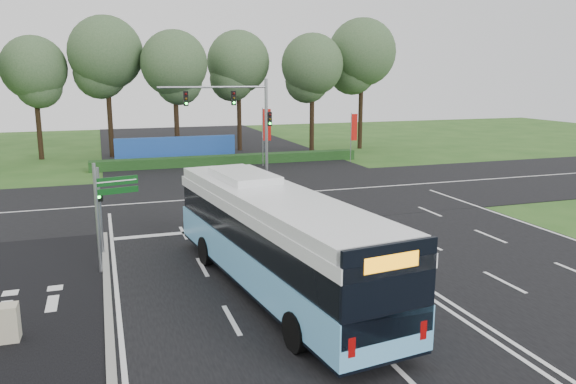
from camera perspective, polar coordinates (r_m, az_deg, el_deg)
name	(u,v)px	position (r m, az deg, el deg)	size (l,w,h in m)	color
ground	(359,251)	(23.85, 7.20, -6.00)	(120.00, 120.00, 0.00)	#29531B
road_main	(359,251)	(23.85, 7.20, -5.96)	(20.00, 120.00, 0.04)	black
road_cross	(274,194)	(34.68, -1.39, -0.24)	(120.00, 14.00, 0.05)	black
bike_path	(25,320)	(19.02, -25.18, -11.70)	(5.00, 18.00, 0.06)	black
kerb_strip	(108,309)	(18.84, -17.80, -11.24)	(0.25, 18.00, 0.12)	gray
city_bus	(275,239)	(18.86, -1.35, -4.77)	(4.34, 13.22, 3.73)	#6CC2FB
pedestrian_signal	(100,208)	(23.91, -18.59, -1.54)	(0.31, 0.43, 3.65)	gray
street_sign	(106,204)	(21.63, -17.99, -1.18)	(1.59, 0.46, 4.16)	gray
utility_cabinet	(6,324)	(17.63, -26.70, -11.90)	(0.65, 0.54, 1.09)	#C1B79B
banner_flag_mid	(266,128)	(45.12, -2.27, 6.47)	(0.68, 0.25, 4.72)	gray
banner_flag_right	(353,130)	(47.71, 6.66, 6.28)	(0.62, 0.11, 4.17)	gray
traffic_light_gantry	(243,111)	(42.25, -4.59, 8.24)	(8.41, 0.28, 7.00)	gray
hedge	(230,160)	(46.52, -5.94, 3.26)	(22.00, 1.20, 0.80)	#163413
blue_hoarding	(176,150)	(48.19, -11.28, 4.23)	(10.00, 0.30, 2.20)	#1D48A2
eucalyptus_row	(183,59)	(52.03, -10.65, 13.16)	(42.44, 9.27, 12.73)	black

